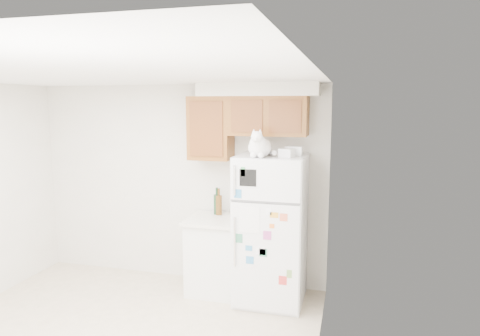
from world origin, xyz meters
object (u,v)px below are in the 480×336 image
(storage_box_back, at_px, (294,151))
(refrigerator, at_px, (271,229))
(cat, at_px, (259,146))
(bottle_green, at_px, (217,201))
(base_counter, at_px, (216,254))
(bottle_amber, at_px, (219,202))
(storage_box_front, at_px, (287,153))

(storage_box_back, bearing_deg, refrigerator, -169.45)
(cat, bearing_deg, bottle_green, 144.84)
(cat, height_order, storage_box_back, cat)
(cat, bearing_deg, base_counter, 154.71)
(refrigerator, xyz_separation_m, bottle_amber, (-0.69, 0.21, 0.23))
(bottle_amber, bearing_deg, bottle_green, 147.46)
(refrigerator, height_order, bottle_amber, refrigerator)
(storage_box_back, bearing_deg, bottle_green, 167.98)
(bottle_amber, bearing_deg, storage_box_back, -9.93)
(storage_box_back, bearing_deg, storage_box_front, -106.51)
(bottle_green, relative_size, bottle_amber, 1.02)
(refrigerator, xyz_separation_m, bottle_green, (-0.72, 0.23, 0.24))
(storage_box_front, bearing_deg, bottle_amber, 179.22)
(storage_box_front, height_order, bottle_green, storage_box_front)
(bottle_green, distance_m, bottle_amber, 0.04)
(base_counter, distance_m, storage_box_front, 1.57)
(storage_box_front, xyz_separation_m, bottle_amber, (-0.87, 0.35, -0.66))
(refrigerator, height_order, storage_box_front, storage_box_front)
(storage_box_back, height_order, bottle_green, storage_box_back)
(storage_box_front, relative_size, bottle_green, 0.45)
(bottle_amber, bearing_deg, refrigerator, -17.12)
(storage_box_back, distance_m, bottle_green, 1.18)
(cat, bearing_deg, refrigerator, 65.08)
(base_counter, bearing_deg, bottle_green, 100.59)
(base_counter, xyz_separation_m, bottle_amber, (0.00, 0.14, 0.62))
(base_counter, bearing_deg, bottle_amber, 88.99)
(refrigerator, distance_m, bottle_green, 0.79)
(cat, relative_size, storage_box_back, 2.46)
(refrigerator, bearing_deg, bottle_green, 162.12)
(storage_box_back, distance_m, storage_box_front, 0.19)
(bottle_green, xyz_separation_m, bottle_amber, (0.03, -0.02, -0.00))
(refrigerator, bearing_deg, cat, -114.92)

